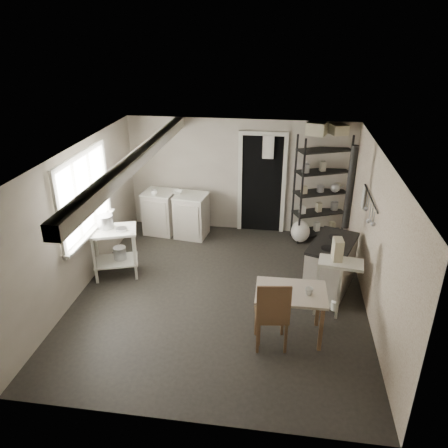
# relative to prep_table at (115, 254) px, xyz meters

# --- Properties ---
(floor) EXTENTS (5.00, 5.00, 0.00)m
(floor) POSITION_rel_prep_table_xyz_m (1.86, -0.33, -0.40)
(floor) COLOR black
(floor) RESTS_ON ground
(ceiling) EXTENTS (5.00, 5.00, 0.00)m
(ceiling) POSITION_rel_prep_table_xyz_m (1.86, -0.33, 1.90)
(ceiling) COLOR silver
(ceiling) RESTS_ON wall_back
(wall_back) EXTENTS (4.50, 0.02, 2.30)m
(wall_back) POSITION_rel_prep_table_xyz_m (1.86, 2.17, 0.75)
(wall_back) COLOR #B3A999
(wall_back) RESTS_ON ground
(wall_front) EXTENTS (4.50, 0.02, 2.30)m
(wall_front) POSITION_rel_prep_table_xyz_m (1.86, -2.83, 0.75)
(wall_front) COLOR #B3A999
(wall_front) RESTS_ON ground
(wall_left) EXTENTS (0.02, 5.00, 2.30)m
(wall_left) POSITION_rel_prep_table_xyz_m (-0.39, -0.33, 0.75)
(wall_left) COLOR #B3A999
(wall_left) RESTS_ON ground
(wall_right) EXTENTS (0.02, 5.00, 2.30)m
(wall_right) POSITION_rel_prep_table_xyz_m (4.11, -0.33, 0.75)
(wall_right) COLOR #B3A999
(wall_right) RESTS_ON ground
(window) EXTENTS (0.12, 1.76, 1.28)m
(window) POSITION_rel_prep_table_xyz_m (-0.36, -0.13, 1.10)
(window) COLOR silver
(window) RESTS_ON wall_left
(doorway) EXTENTS (0.96, 0.10, 2.08)m
(doorway) POSITION_rel_prep_table_xyz_m (2.31, 2.14, 0.60)
(doorway) COLOR silver
(doorway) RESTS_ON ground
(ceiling_beam) EXTENTS (0.18, 5.00, 0.18)m
(ceiling_beam) POSITION_rel_prep_table_xyz_m (0.66, -0.33, 1.80)
(ceiling_beam) COLOR silver
(ceiling_beam) RESTS_ON ceiling
(wallpaper_panel) EXTENTS (0.01, 5.00, 2.30)m
(wallpaper_panel) POSITION_rel_prep_table_xyz_m (4.10, -0.33, 0.75)
(wallpaper_panel) COLOR beige
(wallpaper_panel) RESTS_ON wall_right
(utensil_rail) EXTENTS (0.06, 1.20, 0.44)m
(utensil_rail) POSITION_rel_prep_table_xyz_m (4.05, 0.27, 1.15)
(utensil_rail) COLOR #ACACAE
(utensil_rail) RESTS_ON wall_right
(prep_table) EXTENTS (0.89, 0.75, 0.86)m
(prep_table) POSITION_rel_prep_table_xyz_m (0.00, 0.00, 0.00)
(prep_table) COLOR silver
(prep_table) RESTS_ON ground
(stockpot) EXTENTS (0.30, 0.30, 0.29)m
(stockpot) POSITION_rel_prep_table_xyz_m (-0.13, 0.05, 0.54)
(stockpot) COLOR #ACACAE
(stockpot) RESTS_ON prep_table
(saucepan) EXTENTS (0.22, 0.22, 0.10)m
(saucepan) POSITION_rel_prep_table_xyz_m (0.16, -0.01, 0.45)
(saucepan) COLOR #ACACAE
(saucepan) RESTS_ON prep_table
(bucket) EXTENTS (0.26, 0.26, 0.23)m
(bucket) POSITION_rel_prep_table_xyz_m (0.06, 0.06, -0.02)
(bucket) COLOR #ACACAE
(bucket) RESTS_ON prep_table
(base_cabinets) EXTENTS (1.41, 0.74, 0.88)m
(base_cabinets) POSITION_rel_prep_table_xyz_m (0.62, 1.72, 0.06)
(base_cabinets) COLOR beige
(base_cabinets) RESTS_ON ground
(mixing_bowl) EXTENTS (0.29, 0.29, 0.07)m
(mixing_bowl) POSITION_rel_prep_table_xyz_m (0.68, 1.71, 0.56)
(mixing_bowl) COLOR white
(mixing_bowl) RESTS_ON base_cabinets
(counter_cup) EXTENTS (0.13, 0.13, 0.10)m
(counter_cup) POSITION_rel_prep_table_xyz_m (0.25, 1.58, 0.57)
(counter_cup) COLOR white
(counter_cup) RESTS_ON base_cabinets
(shelf_rack) EXTENTS (1.06, 0.75, 2.09)m
(shelf_rack) POSITION_rel_prep_table_xyz_m (3.46, 1.97, 0.55)
(shelf_rack) COLOR black
(shelf_rack) RESTS_ON ground
(shelf_jar) EXTENTS (0.10, 0.10, 0.18)m
(shelf_jar) POSITION_rel_prep_table_xyz_m (3.16, 2.01, 0.96)
(shelf_jar) COLOR white
(shelf_jar) RESTS_ON shelf_rack
(storage_box_a) EXTENTS (0.42, 0.39, 0.23)m
(storage_box_a) POSITION_rel_prep_table_xyz_m (3.28, 1.93, 1.61)
(storage_box_a) COLOR beige
(storage_box_a) RESTS_ON shelf_rack
(storage_box_b) EXTENTS (0.36, 0.35, 0.18)m
(storage_box_b) POSITION_rel_prep_table_xyz_m (3.69, 2.01, 1.59)
(storage_box_b) COLOR beige
(storage_box_b) RESTS_ON shelf_rack
(stove) EXTENTS (0.92, 1.21, 0.84)m
(stove) POSITION_rel_prep_table_xyz_m (3.57, 0.09, 0.04)
(stove) COLOR beige
(stove) RESTS_ON ground
(stovepipe) EXTENTS (0.12, 0.12, 1.52)m
(stovepipe) POSITION_rel_prep_table_xyz_m (3.79, 0.54, 1.19)
(stovepipe) COLOR black
(stovepipe) RESTS_ON stove
(side_ledge) EXTENTS (0.66, 0.42, 0.95)m
(side_ledge) POSITION_rel_prep_table_xyz_m (3.61, -0.71, 0.03)
(side_ledge) COLOR silver
(side_ledge) RESTS_ON ground
(oats_box) EXTENTS (0.14, 0.22, 0.31)m
(oats_box) POSITION_rel_prep_table_xyz_m (3.55, -0.66, 0.61)
(oats_box) COLOR beige
(oats_box) RESTS_ON side_ledge
(work_table) EXTENTS (0.95, 0.68, 0.72)m
(work_table) POSITION_rel_prep_table_xyz_m (2.94, -1.19, -0.02)
(work_table) COLOR beige
(work_table) RESTS_ON ground
(table_cup) EXTENTS (0.14, 0.14, 0.10)m
(table_cup) POSITION_rel_prep_table_xyz_m (3.16, -1.24, 0.41)
(table_cup) COLOR white
(table_cup) RESTS_ON work_table
(chair) EXTENTS (0.49, 0.50, 1.04)m
(chair) POSITION_rel_prep_table_xyz_m (2.69, -1.41, 0.08)
(chair) COLOR #523723
(chair) RESTS_ON ground
(flour_sack) EXTENTS (0.38, 0.33, 0.44)m
(flour_sack) POSITION_rel_prep_table_xyz_m (3.13, 1.70, -0.16)
(flour_sack) COLOR silver
(flour_sack) RESTS_ON ground
(floor_crock) EXTENTS (0.15, 0.15, 0.14)m
(floor_crock) POSITION_rel_prep_table_xyz_m (3.63, -0.50, -0.33)
(floor_crock) COLOR white
(floor_crock) RESTS_ON ground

